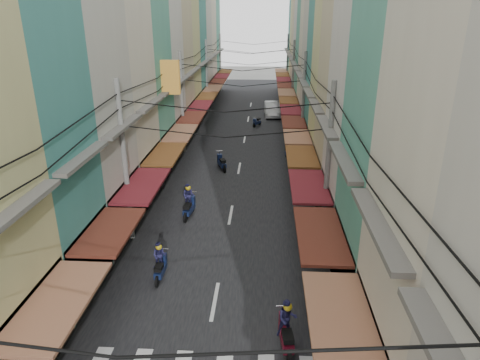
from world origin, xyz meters
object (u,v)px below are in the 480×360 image
at_px(bicycle, 389,279).
at_px(market_umbrella, 401,285).
at_px(white_car, 272,116).
at_px(traffic_sign, 364,318).

distance_m(bicycle, market_umbrella, 4.05).
height_order(white_car, bicycle, white_car).
xyz_separation_m(white_car, bicycle, (4.84, -31.85, 0.00)).
xyz_separation_m(bicycle, market_umbrella, (-0.74, -3.40, 2.07)).
distance_m(white_car, traffic_sign, 37.24).
bearing_deg(traffic_sign, white_car, 93.79).
bearing_deg(white_car, market_umbrella, -86.38).
bearing_deg(market_umbrella, traffic_sign, -131.68).
xyz_separation_m(white_car, market_umbrella, (4.10, -35.25, 2.07)).
height_order(bicycle, market_umbrella, market_umbrella).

